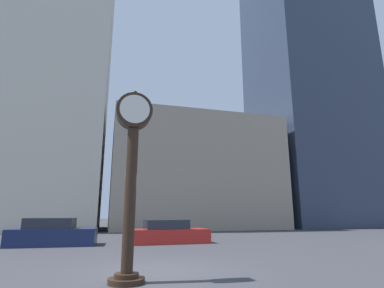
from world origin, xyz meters
TOP-DOWN VIEW (x-y plane):
  - ground_plane at (0.00, 0.00)m, footprint 200.00×200.00m
  - building_tall_tower at (-7.66, 24.00)m, footprint 10.94×12.00m
  - building_storefront_row at (7.63, 24.00)m, footprint 17.75×12.00m
  - building_glass_modern at (24.28, 24.00)m, footprint 13.75×12.00m
  - street_clock at (-0.91, -1.41)m, footprint 0.90×0.83m
  - car_navy at (-3.94, 7.93)m, footprint 4.10×2.08m
  - car_red at (1.84, 7.72)m, footprint 4.17×1.99m

SIDE VIEW (x-z plane):
  - ground_plane at x=0.00m, z-range 0.00..0.00m
  - car_red at x=1.84m, z-range -0.09..1.12m
  - car_navy at x=-3.94m, z-range -0.10..1.23m
  - street_clock at x=-0.91m, z-range 0.37..5.01m
  - building_storefront_row at x=7.63m, z-range 0.00..11.72m
  - building_glass_modern at x=24.28m, z-range 0.00..35.62m
  - building_tall_tower at x=-7.66m, z-range 0.00..39.22m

